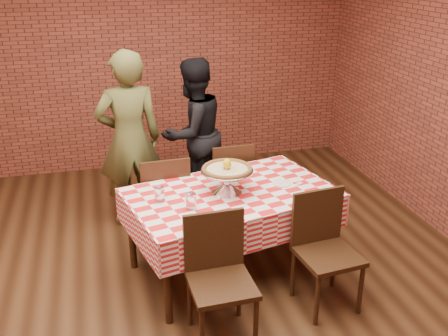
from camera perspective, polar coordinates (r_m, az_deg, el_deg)
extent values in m
plane|color=black|center=(4.30, -5.23, -14.46)|extent=(6.00, 6.00, 0.00)
plane|color=brown|center=(6.52, -10.21, 12.23)|extent=(5.50, 0.00, 5.50)
cube|color=#371F0E|center=(4.46, 0.76, -7.10)|extent=(1.86, 1.36, 0.75)
cylinder|color=beige|center=(4.20, 0.34, -0.18)|extent=(0.44, 0.44, 0.03)
ellipsoid|color=yellow|center=(4.18, 0.34, 0.47)|extent=(0.07, 0.07, 0.09)
cylinder|color=white|center=(3.98, -3.71, -3.72)|extent=(0.10, 0.10, 0.13)
cylinder|color=white|center=(4.12, -7.21, -2.94)|extent=(0.10, 0.10, 0.13)
cylinder|color=white|center=(4.45, 6.45, -1.74)|extent=(0.18, 0.18, 0.01)
cube|color=white|center=(4.44, 8.03, -1.91)|extent=(0.06, 0.06, 0.00)
cube|color=white|center=(4.49, 8.45, -1.68)|extent=(0.06, 0.05, 0.00)
cube|color=silver|center=(4.50, -0.08, -0.47)|extent=(0.12, 0.11, 0.13)
imported|color=#4E5027|center=(5.15, -10.49, 3.09)|extent=(0.69, 0.48, 1.79)
imported|color=black|center=(5.54, -3.46, 3.88)|extent=(0.99, 0.92, 1.62)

